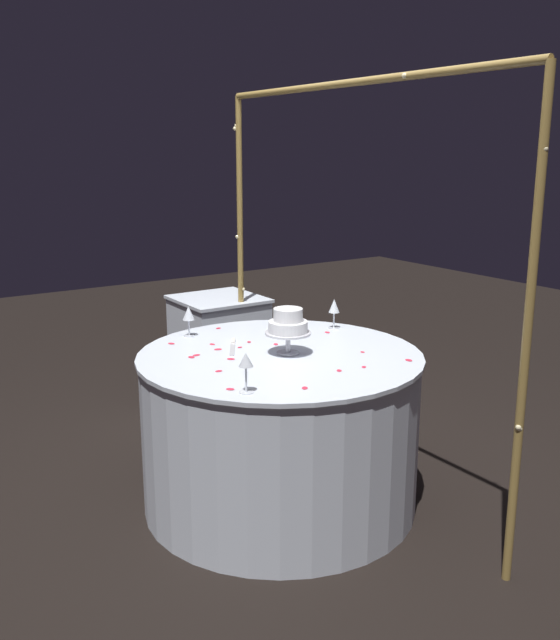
% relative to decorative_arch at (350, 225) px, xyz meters
% --- Properties ---
extents(ground_plane, '(12.00, 12.00, 0.00)m').
position_rel_decorative_arch_xyz_m(ground_plane, '(0.00, -0.42, -1.37)').
color(ground_plane, black).
extents(decorative_arch, '(2.19, 0.06, 2.06)m').
position_rel_decorative_arch_xyz_m(decorative_arch, '(0.00, 0.00, 0.00)').
color(decorative_arch, olive).
rests_on(decorative_arch, ground).
extents(main_table, '(1.37, 1.37, 0.78)m').
position_rel_decorative_arch_xyz_m(main_table, '(0.00, -0.42, -0.98)').
color(main_table, silver).
rests_on(main_table, ground).
extents(side_table, '(0.53, 0.53, 0.79)m').
position_rel_decorative_arch_xyz_m(side_table, '(-1.26, -0.06, -0.98)').
color(side_table, silver).
rests_on(side_table, ground).
extents(tiered_cake, '(0.22, 0.22, 0.22)m').
position_rel_decorative_arch_xyz_m(tiered_cake, '(0.03, -0.39, -0.45)').
color(tiered_cake, silver).
rests_on(tiered_cake, main_table).
extents(wine_glass_0, '(0.06, 0.06, 0.16)m').
position_rel_decorative_arch_xyz_m(wine_glass_0, '(-0.24, 0.10, -0.47)').
color(wine_glass_0, silver).
rests_on(wine_glass_0, main_table).
extents(wine_glass_1, '(0.06, 0.06, 0.16)m').
position_rel_decorative_arch_xyz_m(wine_glass_1, '(-0.53, -0.63, -0.48)').
color(wine_glass_1, silver).
rests_on(wine_glass_1, main_table).
extents(wine_glass_2, '(0.06, 0.06, 0.17)m').
position_rel_decorative_arch_xyz_m(wine_glass_2, '(0.39, -0.84, -0.47)').
color(wine_glass_2, silver).
rests_on(wine_glass_2, main_table).
extents(cake_knife, '(0.26, 0.17, 0.01)m').
position_rel_decorative_arch_xyz_m(cake_knife, '(-0.23, -0.55, -0.59)').
color(cake_knife, silver).
rests_on(cake_knife, main_table).
extents(rose_petal_0, '(0.03, 0.03, 0.00)m').
position_rel_decorative_arch_xyz_m(rose_petal_0, '(-0.25, -0.44, -0.59)').
color(rose_petal_0, '#E02D47').
rests_on(rose_petal_0, main_table).
extents(rose_petal_1, '(0.04, 0.03, 0.00)m').
position_rel_decorative_arch_xyz_m(rose_petal_1, '(-0.32, -0.61, -0.59)').
color(rose_petal_1, '#E02D47').
rests_on(rose_petal_1, main_table).
extents(rose_petal_2, '(0.03, 0.03, 0.00)m').
position_rel_decorative_arch_xyz_m(rose_petal_2, '(0.39, -0.22, -0.59)').
color(rose_petal_2, '#E02D47').
rests_on(rose_petal_2, main_table).
extents(rose_petal_3, '(0.02, 0.03, 0.00)m').
position_rel_decorative_arch_xyz_m(rose_petal_3, '(-0.19, -0.52, -0.59)').
color(rose_petal_3, '#E02D47').
rests_on(rose_petal_3, main_table).
extents(rose_petal_4, '(0.04, 0.05, 0.00)m').
position_rel_decorative_arch_xyz_m(rose_petal_4, '(-0.22, -0.63, -0.59)').
color(rose_petal_4, '#E02D47').
rests_on(rose_petal_4, main_table).
extents(rose_petal_5, '(0.04, 0.04, 0.00)m').
position_rel_decorative_arch_xyz_m(rose_petal_5, '(0.37, -0.35, -0.59)').
color(rose_petal_5, '#E02D47').
rests_on(rose_petal_5, main_table).
extents(rose_petal_6, '(0.05, 0.05, 0.00)m').
position_rel_decorative_arch_xyz_m(rose_petal_6, '(-0.05, -0.66, -0.59)').
color(rose_petal_6, '#E02D47').
rests_on(rose_petal_6, main_table).
extents(rose_petal_7, '(0.05, 0.04, 0.00)m').
position_rel_decorative_arch_xyz_m(rose_petal_7, '(-0.45, -0.78, -0.59)').
color(rose_petal_7, '#E02D47').
rests_on(rose_petal_7, main_table).
extents(rose_petal_8, '(0.03, 0.04, 0.00)m').
position_rel_decorative_arch_xyz_m(rose_petal_8, '(-0.19, -0.77, -0.59)').
color(rose_petal_8, '#E02D47').
rests_on(rose_petal_8, main_table).
extents(rose_petal_9, '(0.02, 0.03, 0.00)m').
position_rel_decorative_arch_xyz_m(rose_petal_9, '(0.08, -0.80, -0.59)').
color(rose_petal_9, '#E02D47').
rests_on(rose_petal_9, main_table).
extents(rose_petal_10, '(0.04, 0.04, 0.00)m').
position_rel_decorative_arch_xyz_m(rose_petal_10, '(0.48, -0.61, -0.59)').
color(rose_petal_10, '#E02D47').
rests_on(rose_petal_10, main_table).
extents(rose_petal_11, '(0.04, 0.03, 0.00)m').
position_rel_decorative_arch_xyz_m(rose_petal_11, '(-0.18, -0.80, -0.59)').
color(rose_petal_11, '#E02D47').
rests_on(rose_petal_11, main_table).
extents(rose_petal_12, '(0.04, 0.03, 0.00)m').
position_rel_decorative_arch_xyz_m(rose_petal_12, '(0.43, 0.02, -0.59)').
color(rose_petal_12, '#E02D47').
rests_on(rose_petal_12, main_table).
extents(rose_petal_13, '(0.04, 0.03, 0.00)m').
position_rel_decorative_arch_xyz_m(rose_petal_13, '(-0.18, 0.01, -0.59)').
color(rose_petal_13, '#E02D47').
rests_on(rose_petal_13, main_table).
extents(rose_petal_14, '(0.03, 0.02, 0.00)m').
position_rel_decorative_arch_xyz_m(rose_petal_14, '(0.21, -0.07, -0.59)').
color(rose_petal_14, '#E02D47').
rests_on(rose_petal_14, main_table).
extents(rose_petal_15, '(0.04, 0.04, 0.00)m').
position_rel_decorative_arch_xyz_m(rose_petal_15, '(-0.14, -0.35, -0.59)').
color(rose_petal_15, '#E02D47').
rests_on(rose_petal_15, main_table).
extents(rose_petal_16, '(0.04, 0.04, 0.00)m').
position_rel_decorative_arch_xyz_m(rose_petal_16, '(0.32, -0.87, -0.59)').
color(rose_petal_16, '#E02D47').
rests_on(rose_petal_16, main_table).
extents(rose_petal_17, '(0.04, 0.04, 0.00)m').
position_rel_decorative_arch_xyz_m(rose_petal_17, '(-0.59, -0.43, -0.59)').
color(rose_petal_17, '#E02D47').
rests_on(rose_petal_17, main_table).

